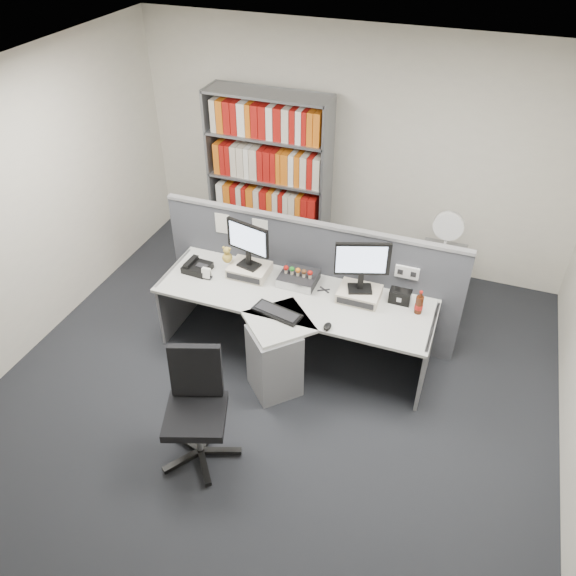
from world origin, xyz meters
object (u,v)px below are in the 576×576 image
at_px(monitor_right, 362,263).
at_px(desk_fan, 448,229).
at_px(filing_cabinet, 437,283).
at_px(desk_phone, 197,267).
at_px(shelving_unit, 269,181).
at_px(speaker, 400,296).
at_px(office_chair, 196,404).
at_px(desk, 286,331).
at_px(keyboard, 277,312).
at_px(monitor_left, 248,241).
at_px(desk_calendar, 207,274).
at_px(cola_bottle, 419,305).
at_px(mouse, 328,326).
at_px(desktop_pc, 298,279).

bearing_deg(monitor_right, desk_fan, 58.43).
distance_m(monitor_right, filing_cabinet, 1.42).
bearing_deg(desk_phone, shelving_unit, 85.17).
height_order(monitor_right, speaker, monitor_right).
distance_m(filing_cabinet, office_chair, 2.97).
xyz_separation_m(desk, keyboard, (-0.05, -0.09, 0.28)).
bearing_deg(monitor_left, shelving_unit, 104.42).
xyz_separation_m(monitor_right, office_chair, (-0.90, -1.52, -0.59)).
relative_size(monitor_right, desk_calendar, 4.44).
distance_m(desk, filing_cabinet, 1.85).
relative_size(desk, speaker, 13.28).
relative_size(keyboard, shelving_unit, 0.24).
distance_m(desk_phone, cola_bottle, 2.16).
relative_size(filing_cabinet, desk_fan, 1.37).
distance_m(desk, mouse, 0.53).
bearing_deg(desk, monitor_right, 33.67).
relative_size(desk_calendar, filing_cabinet, 0.16).
height_order(monitor_left, filing_cabinet, monitor_left).
relative_size(desk, monitor_right, 5.20).
distance_m(desk, monitor_left, 0.91).
xyz_separation_m(filing_cabinet, desk_fan, (0.00, -0.00, 0.67)).
bearing_deg(monitor_right, desk_calendar, -172.16).
bearing_deg(speaker, monitor_left, -177.06).
bearing_deg(filing_cabinet, desk_calendar, -149.71).
xyz_separation_m(desk, desk_phone, (-1.03, 0.26, 0.30)).
height_order(desk_phone, office_chair, office_chair).
xyz_separation_m(monitor_right, desktop_pc, (-0.61, 0.04, -0.35)).
distance_m(monitor_right, desk_fan, 1.20).
distance_m(desktop_pc, office_chair, 1.60).
bearing_deg(filing_cabinet, monitor_left, -149.47).
xyz_separation_m(monitor_right, shelving_unit, (-1.48, 1.46, -0.14)).
height_order(desk_phone, filing_cabinet, desk_phone).
bearing_deg(shelving_unit, desktop_pc, -58.62).
relative_size(monitor_right, desktop_pc, 1.43).
relative_size(cola_bottle, office_chair, 0.24).
height_order(keyboard, filing_cabinet, keyboard).
relative_size(keyboard, filing_cabinet, 0.68).
relative_size(desk, keyboard, 5.46).
bearing_deg(desk_phone, desk_calendar, -28.57).
distance_m(desk_phone, desk_fan, 2.52).
bearing_deg(desk, mouse, -15.59).
bearing_deg(desk_calendar, monitor_right, 7.84).
height_order(monitor_right, cola_bottle, monitor_right).
bearing_deg(desk_fan, monitor_left, -149.49).
relative_size(keyboard, office_chair, 0.48).
distance_m(desk, office_chair, 1.19).
height_order(desk, filing_cabinet, desk).
bearing_deg(monitor_right, filing_cabinet, 58.44).
distance_m(desk_calendar, cola_bottle, 2.02).
relative_size(monitor_right, cola_bottle, 2.13).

